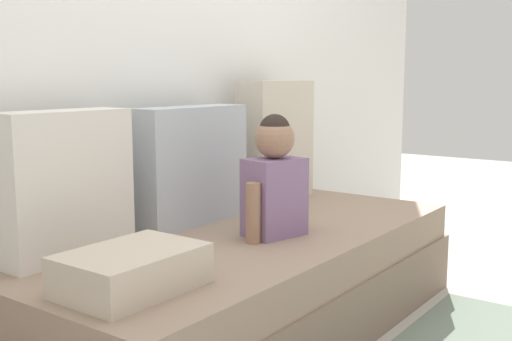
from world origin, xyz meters
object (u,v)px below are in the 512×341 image
object	(u,v)px
throw_pillow_right	(276,141)
banana	(295,220)
throw_pillow_left	(65,185)
toddler	(274,179)
folded_blanket	(132,270)
throw_pillow_center	(191,165)
couch	(254,285)

from	to	relation	value
throw_pillow_right	banana	world-z (taller)	throw_pillow_right
throw_pillow_left	toddler	size ratio (longest dim) A/B	1.06
banana	folded_blanket	distance (m)	0.96
throw_pillow_right	folded_blanket	world-z (taller)	throw_pillow_right
throw_pillow_left	throw_pillow_center	bearing A→B (deg)	0.00
throw_pillow_left	banana	xyz separation A→B (m)	(0.85, -0.38, -0.23)
folded_blanket	throw_pillow_center	bearing A→B (deg)	30.61
throw_pillow_left	toddler	world-z (taller)	throw_pillow_left
throw_pillow_left	toddler	distance (m)	0.77
throw_pillow_right	toddler	xyz separation A→B (m)	(-0.61, -0.41, -0.07)
banana	throw_pillow_left	bearing A→B (deg)	156.05
toddler	throw_pillow_left	bearing A→B (deg)	148.10
banana	folded_blanket	xyz separation A→B (m)	(-0.96, -0.06, 0.04)
couch	throw_pillow_left	size ratio (longest dim) A/B	4.07
throw_pillow_center	banana	distance (m)	0.49
throw_pillow_left	folded_blanket	xyz separation A→B (m)	(-0.11, -0.44, -0.19)
throw_pillow_left	throw_pillow_right	distance (m)	1.26
couch	toddler	world-z (taller)	toddler
throw_pillow_left	folded_blanket	distance (m)	0.49
throw_pillow_right	throw_pillow_left	bearing A→B (deg)	180.00
throw_pillow_left	banana	distance (m)	0.96
throw_pillow_right	toddler	bearing A→B (deg)	-146.02
throw_pillow_left	throw_pillow_right	world-z (taller)	throw_pillow_right
throw_pillow_left	banana	bearing A→B (deg)	-23.95
throw_pillow_right	banana	size ratio (longest dim) A/B	3.49
throw_pillow_center	folded_blanket	size ratio (longest dim) A/B	1.40
throw_pillow_center	couch	bearing A→B (deg)	-90.00
banana	throw_pillow_right	bearing A→B (deg)	42.58
throw_pillow_center	throw_pillow_right	bearing A→B (deg)	0.00
couch	folded_blanket	distance (m)	0.79
couch	throw_pillow_left	bearing A→B (deg)	152.43
throw_pillow_center	throw_pillow_right	size ratio (longest dim) A/B	0.95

